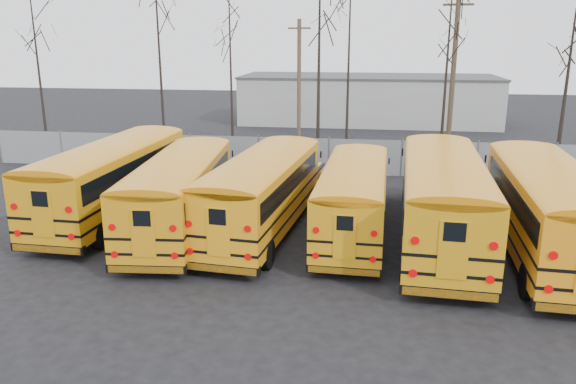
% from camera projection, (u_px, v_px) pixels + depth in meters
% --- Properties ---
extents(ground, '(120.00, 120.00, 0.00)m').
position_uv_depth(ground, '(304.00, 252.00, 20.16)').
color(ground, black).
rests_on(ground, ground).
extents(fence, '(40.00, 0.04, 2.00)m').
position_uv_depth(fence, '(329.00, 156.00, 31.34)').
color(fence, gray).
rests_on(fence, ground).
extents(distant_building, '(22.00, 8.00, 4.00)m').
position_uv_depth(distant_building, '(368.00, 100.00, 49.86)').
color(distant_building, '#A9A9A4').
rests_on(distant_building, ground).
extents(bus_a, '(3.12, 11.80, 3.28)m').
position_uv_depth(bus_a, '(115.00, 173.00, 23.66)').
color(bus_a, black).
rests_on(bus_a, ground).
extents(bus_b, '(3.47, 11.19, 3.08)m').
position_uv_depth(bus_b, '(181.00, 187.00, 21.87)').
color(bus_b, black).
rests_on(bus_b, ground).
extents(bus_c, '(3.72, 11.39, 3.13)m').
position_uv_depth(bus_c, '(264.00, 187.00, 21.84)').
color(bus_c, black).
rests_on(bus_c, ground).
extents(bus_d, '(2.72, 10.39, 2.89)m').
position_uv_depth(bus_d, '(354.00, 193.00, 21.49)').
color(bus_d, black).
rests_on(bus_d, ground).
extents(bus_e, '(3.52, 12.26, 3.39)m').
position_uv_depth(bus_e, '(442.00, 193.00, 20.44)').
color(bus_e, black).
rests_on(bus_e, ground).
extents(bus_f, '(3.41, 11.99, 3.32)m').
position_uv_depth(bus_f, '(547.00, 202.00, 19.41)').
color(bus_f, black).
rests_on(bus_f, ground).
extents(utility_pole_left, '(1.50, 0.49, 8.53)m').
position_uv_depth(utility_pole_left, '(299.00, 85.00, 36.81)').
color(utility_pole_left, brown).
rests_on(utility_pole_left, ground).
extents(utility_pole_right, '(1.76, 0.44, 9.92)m').
position_uv_depth(utility_pole_right, '(453.00, 77.00, 33.94)').
color(utility_pole_right, '#443626').
rests_on(utility_pole_right, ground).
extents(tree_0, '(0.26, 0.26, 10.68)m').
position_uv_depth(tree_0, '(39.00, 71.00, 35.81)').
color(tree_0, black).
rests_on(tree_0, ground).
extents(tree_1, '(0.26, 0.26, 12.78)m').
position_uv_depth(tree_1, '(159.00, 54.00, 34.49)').
color(tree_1, black).
rests_on(tree_1, ground).
extents(tree_2, '(0.26, 0.26, 10.51)m').
position_uv_depth(tree_2, '(231.00, 72.00, 36.18)').
color(tree_2, black).
rests_on(tree_2, ground).
extents(tree_3, '(0.26, 0.26, 12.00)m').
position_uv_depth(tree_3, '(319.00, 62.00, 33.21)').
color(tree_3, black).
rests_on(tree_3, ground).
extents(tree_4, '(0.26, 0.26, 11.04)m').
position_uv_depth(tree_4, '(348.00, 71.00, 32.12)').
color(tree_4, black).
rests_on(tree_4, ground).
extents(tree_5, '(0.26, 0.26, 9.73)m').
position_uv_depth(tree_5, '(445.00, 85.00, 31.10)').
color(tree_5, black).
rests_on(tree_5, ground).
extents(tree_6, '(0.26, 0.26, 9.01)m').
position_uv_depth(tree_6, '(566.00, 90.00, 32.26)').
color(tree_6, black).
rests_on(tree_6, ground).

